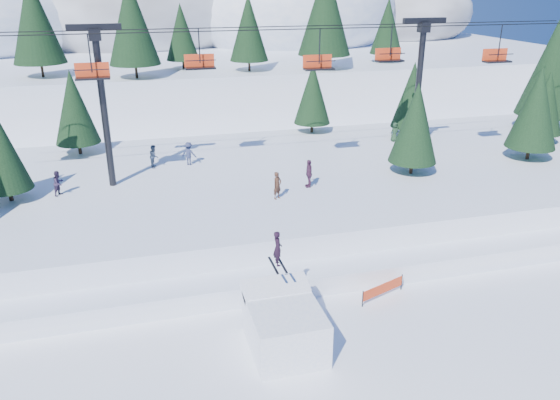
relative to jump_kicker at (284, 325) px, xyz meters
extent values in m
plane|color=white|center=(1.72, -1.52, -1.14)|extent=(160.00, 160.00, 0.00)
cube|color=white|center=(1.72, 16.48, 0.11)|extent=(70.00, 22.00, 2.50)
cube|color=white|center=(1.72, 6.48, -0.59)|extent=(70.00, 6.00, 1.10)
cube|color=white|center=(1.72, 66.48, 1.86)|extent=(110.00, 60.00, 6.00)
ellipsoid|color=white|center=(19.72, 68.48, 10.28)|extent=(34.00, 30.60, 19.72)
ellipsoid|color=#605B59|center=(39.72, 74.48, 8.98)|extent=(30.00, 27.00, 15.00)
cylinder|color=black|center=(-4.83, 38.36, 5.54)|extent=(0.26, 0.26, 1.36)
cone|color=#173418|center=(-4.83, 38.36, 10.40)|extent=(5.06, 5.06, 8.36)
cylinder|color=black|center=(7.18, 39.99, 5.41)|extent=(0.26, 0.26, 1.12)
cone|color=#173418|center=(7.18, 39.99, 9.40)|extent=(4.15, 4.15, 6.86)
cylinder|color=black|center=(15.51, 39.27, 5.63)|extent=(0.26, 0.26, 1.56)
cone|color=#173418|center=(15.51, 39.27, 11.19)|extent=(5.78, 5.78, 9.56)
cylinder|color=black|center=(-14.09, 41.59, 5.55)|extent=(0.26, 0.26, 1.39)
cone|color=#173418|center=(-14.09, 41.59, 10.51)|extent=(5.16, 5.16, 8.53)
cylinder|color=black|center=(24.49, 42.42, 5.37)|extent=(0.26, 0.26, 1.03)
cone|color=#173418|center=(24.49, 42.42, 9.07)|extent=(3.84, 3.84, 6.36)
cylinder|color=black|center=(0.40, 43.42, 5.35)|extent=(0.26, 0.26, 0.98)
cone|color=#173418|center=(0.40, 43.42, 8.85)|extent=(3.64, 3.64, 6.02)
cube|color=white|center=(0.00, -0.12, -0.11)|extent=(3.05, 3.77, 2.07)
cube|color=white|center=(0.00, 1.50, 0.97)|extent=(3.05, 1.32, 0.74)
imported|color=black|center=(0.10, 1.48, 3.02)|extent=(0.39, 0.60, 1.63)
cube|color=black|center=(-0.10, 1.48, 2.19)|extent=(0.11, 1.65, 0.03)
cube|color=black|center=(0.30, 1.48, 2.19)|extent=(0.11, 1.65, 0.03)
cylinder|color=black|center=(-7.28, 16.48, 6.36)|extent=(0.44, 0.44, 10.00)
cube|color=black|center=(-7.28, 16.48, 11.46)|extent=(3.20, 0.35, 0.35)
cube|color=black|center=(-7.28, 16.48, 11.01)|extent=(0.70, 0.70, 0.70)
cylinder|color=black|center=(14.72, 16.48, 6.36)|extent=(0.44, 0.44, 10.00)
cube|color=black|center=(14.72, 16.48, 11.46)|extent=(3.20, 0.35, 0.35)
cube|color=black|center=(14.72, 16.48, 11.01)|extent=(0.70, 0.70, 0.70)
cylinder|color=black|center=(3.72, 15.28, 11.16)|extent=(46.00, 0.06, 0.06)
cylinder|color=black|center=(3.72, 17.68, 11.16)|extent=(46.00, 0.06, 0.06)
cylinder|color=black|center=(-7.63, 15.28, 10.06)|extent=(0.08, 0.08, 2.20)
cube|color=black|center=(-7.63, 15.28, 8.61)|extent=(2.00, 0.75, 0.12)
cube|color=red|center=(-7.63, 15.66, 9.06)|extent=(2.00, 0.10, 0.85)
cylinder|color=black|center=(-7.63, 14.93, 9.16)|extent=(2.00, 0.06, 0.06)
cylinder|color=black|center=(-0.90, 17.68, 10.06)|extent=(0.08, 0.08, 2.20)
cube|color=black|center=(-0.90, 17.68, 8.61)|extent=(2.00, 0.75, 0.12)
cube|color=red|center=(-0.90, 18.06, 9.06)|extent=(2.00, 0.10, 0.85)
cylinder|color=black|center=(-0.90, 17.33, 9.16)|extent=(2.00, 0.06, 0.06)
cylinder|color=black|center=(6.62, 15.28, 10.06)|extent=(0.08, 0.08, 2.20)
cube|color=black|center=(6.62, 15.28, 8.61)|extent=(2.00, 0.75, 0.12)
cube|color=red|center=(6.62, 15.66, 9.06)|extent=(2.00, 0.10, 0.85)
cylinder|color=black|center=(6.62, 14.93, 9.16)|extent=(2.00, 0.06, 0.06)
cylinder|color=black|center=(12.88, 17.68, 10.06)|extent=(0.08, 0.08, 2.20)
cube|color=black|center=(12.88, 17.68, 8.61)|extent=(2.00, 0.75, 0.12)
cube|color=red|center=(12.88, 18.06, 9.06)|extent=(2.00, 0.10, 0.85)
cylinder|color=black|center=(12.88, 17.33, 9.16)|extent=(2.00, 0.06, 0.06)
cylinder|color=black|center=(20.17, 15.28, 10.06)|extent=(0.08, 0.08, 2.20)
cube|color=black|center=(20.17, 15.28, 8.61)|extent=(2.00, 0.75, 0.12)
cube|color=red|center=(20.17, 15.66, 9.06)|extent=(2.00, 0.10, 0.85)
cylinder|color=black|center=(20.17, 14.93, 9.16)|extent=(2.00, 0.06, 0.06)
cylinder|color=black|center=(23.21, 14.11, 1.85)|extent=(0.26, 0.26, 0.98)
cone|color=#173418|center=(23.21, 14.11, 5.35)|extent=(3.64, 3.64, 6.02)
cylinder|color=black|center=(27.20, 17.74, 1.78)|extent=(0.26, 0.26, 0.84)
cone|color=#173418|center=(27.20, 17.74, 4.78)|extent=(3.12, 3.12, 5.17)
cylinder|color=black|center=(30.49, 21.39, 2.07)|extent=(0.26, 0.26, 1.43)
cone|color=#173418|center=(30.49, 21.39, 7.17)|extent=(5.30, 5.30, 8.77)
cylinder|color=black|center=(17.55, 22.39, 1.80)|extent=(0.26, 0.26, 0.90)
cone|color=#173418|center=(17.55, 22.39, 5.01)|extent=(3.34, 3.34, 5.52)
cylinder|color=black|center=(-9.85, 24.55, 1.81)|extent=(0.26, 0.26, 0.91)
cone|color=#173418|center=(-9.85, 24.55, 5.07)|extent=(3.39, 3.39, 5.61)
cylinder|color=black|center=(9.82, 26.02, 1.79)|extent=(0.26, 0.26, 0.87)
cone|color=#173418|center=(9.82, 26.02, 4.89)|extent=(3.22, 3.22, 5.33)
cylinder|color=black|center=(-13.32, 15.24, 1.75)|extent=(0.26, 0.26, 0.78)
cone|color=#173418|center=(-13.32, 15.24, 4.54)|extent=(2.90, 2.90, 4.80)
cylinder|color=black|center=(13.05, 13.45, 1.80)|extent=(0.26, 0.26, 0.90)
cone|color=#173418|center=(13.05, 13.45, 5.01)|extent=(3.33, 3.33, 5.51)
imported|color=#29304F|center=(-1.86, 19.49, 2.21)|extent=(1.28, 1.07, 1.72)
imported|color=#492540|center=(5.22, 12.74, 2.29)|extent=(0.53, 1.12, 1.87)
imported|color=#30233E|center=(-10.49, 15.43, 2.16)|extent=(0.95, 1.00, 1.62)
imported|color=#1C3620|center=(15.63, 21.32, 2.17)|extent=(0.87, 0.63, 1.63)
imported|color=#42271C|center=(2.68, 11.25, 2.23)|extent=(0.76, 0.69, 1.74)
imported|color=#263449|center=(-4.36, 19.60, 2.19)|extent=(0.79, 1.16, 1.66)
cylinder|color=black|center=(4.64, 2.06, -0.69)|extent=(0.06, 0.06, 0.90)
cylinder|color=black|center=(7.26, 3.04, -0.69)|extent=(0.06, 0.06, 0.90)
cube|color=red|center=(5.95, 2.55, -0.59)|extent=(2.64, 1.02, 0.55)
cylinder|color=black|center=(11.97, 4.26, -0.69)|extent=(0.06, 0.06, 0.90)
cylinder|color=black|center=(14.77, 4.15, -0.69)|extent=(0.06, 0.06, 0.90)
cube|color=red|center=(13.37, 4.21, -0.59)|extent=(2.80, 0.15, 0.55)
camera|label=1|loc=(-5.45, -19.38, 14.00)|focal=35.00mm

